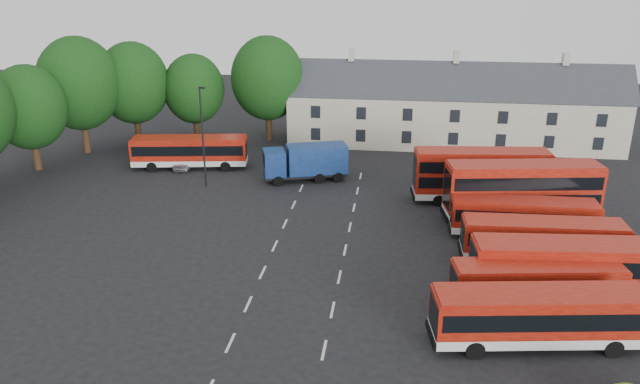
% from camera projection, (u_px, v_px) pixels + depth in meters
% --- Properties ---
extents(ground, '(140.00, 140.00, 0.00)m').
position_uv_depth(ground, '(269.00, 259.00, 42.21)').
color(ground, black).
rests_on(ground, ground).
extents(lane_markings, '(5.15, 33.80, 0.01)m').
position_uv_depth(lane_markings, '(310.00, 248.00, 43.77)').
color(lane_markings, beige).
rests_on(lane_markings, ground).
extents(treeline, '(29.92, 32.59, 12.01)m').
position_uv_depth(treeline, '(98.00, 95.00, 60.36)').
color(treeline, black).
rests_on(treeline, ground).
extents(terrace_houses, '(35.70, 7.13, 10.06)m').
position_uv_depth(terrace_houses, '(452.00, 110.00, 67.05)').
color(terrace_houses, beige).
rests_on(terrace_houses, ground).
extents(bus_row_a, '(11.29, 4.10, 3.12)m').
position_uv_depth(bus_row_a, '(540.00, 314.00, 32.12)').
color(bus_row_a, silver).
rests_on(bus_row_a, ground).
extents(bus_row_b, '(9.92, 3.62, 2.74)m').
position_uv_depth(bus_row_b, '(537.00, 281.00, 35.82)').
color(bus_row_b, silver).
rests_on(bus_row_b, ground).
extents(bus_row_c, '(11.83, 3.58, 3.30)m').
position_uv_depth(bus_row_c, '(571.00, 263.00, 37.28)').
color(bus_row_c, silver).
rests_on(bus_row_c, ground).
extents(bus_row_d, '(10.57, 2.77, 2.97)m').
position_uv_depth(bus_row_d, '(543.00, 238.00, 41.14)').
color(bus_row_d, silver).
rests_on(bus_row_d, ground).
extents(bus_row_e, '(10.27, 2.41, 2.90)m').
position_uv_depth(bus_row_e, '(524.00, 215.00, 44.86)').
color(bus_row_e, silver).
rests_on(bus_row_e, ground).
extents(bus_dd_south, '(11.78, 4.37, 4.72)m').
position_uv_depth(bus_dd_south, '(522.00, 189.00, 47.24)').
color(bus_dd_south, silver).
rests_on(bus_dd_south, ground).
extents(bus_dd_north, '(11.11, 3.59, 4.48)m').
position_uv_depth(bus_dd_north, '(481.00, 173.00, 51.29)').
color(bus_dd_north, silver).
rests_on(bus_dd_north, ground).
extents(bus_north, '(11.18, 4.14, 3.09)m').
position_uv_depth(bus_north, '(190.00, 150.00, 59.96)').
color(bus_north, silver).
rests_on(bus_north, ground).
extents(box_truck, '(7.87, 4.58, 3.29)m').
position_uv_depth(box_truck, '(306.00, 161.00, 56.61)').
color(box_truck, black).
rests_on(box_truck, ground).
extents(silver_car, '(2.43, 4.19, 1.34)m').
position_uv_depth(silver_car, '(182.00, 161.00, 60.49)').
color(silver_car, '#9C9EA3').
rests_on(silver_car, ground).
extents(lamppost, '(0.62, 0.37, 8.97)m').
position_uv_depth(lamppost, '(203.00, 135.00, 53.98)').
color(lamppost, black).
rests_on(lamppost, ground).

